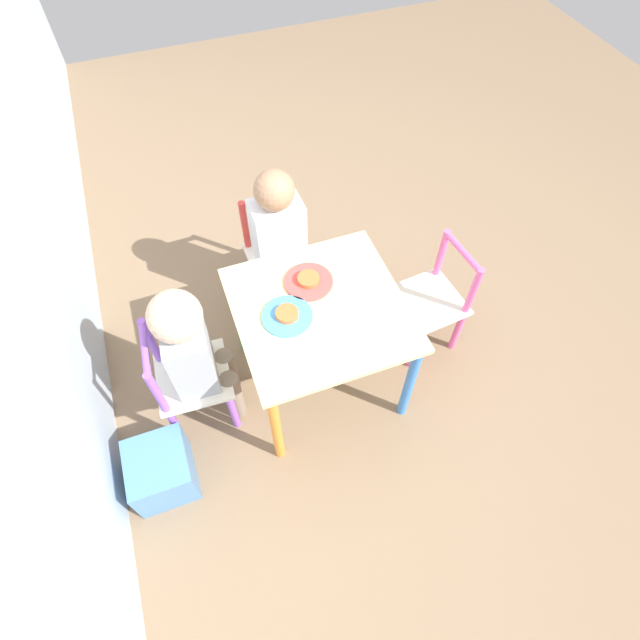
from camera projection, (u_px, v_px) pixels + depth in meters
name	position (u px, v px, depth m)	size (l,w,h in m)	color
ground_plane	(320.00, 377.00, 2.09)	(6.00, 6.00, 0.00)	#7F664C
kids_table	(320.00, 320.00, 1.75)	(0.57, 0.57, 0.49)	beige
chair_purple	(187.00, 380.00, 1.80)	(0.28, 0.28, 0.51)	silver
chair_red	(278.00, 255.00, 2.16)	(0.27, 0.27, 0.51)	silver
chair_pink	(432.00, 301.00, 2.01)	(0.28, 0.28, 0.51)	silver
child_back	(194.00, 349.00, 1.66)	(0.21, 0.22, 0.71)	#7A6B5B
child_right	(280.00, 235.00, 1.98)	(0.21, 0.20, 0.71)	#38383D
plate_back	(287.00, 316.00, 1.66)	(0.17, 0.17, 0.03)	#4C9EE0
plate_right	(309.00, 281.00, 1.74)	(0.17, 0.17, 0.03)	#E54C47
storage_bin	(162.00, 470.00, 1.76)	(0.22, 0.21, 0.19)	#4C7FB7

